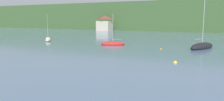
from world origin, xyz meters
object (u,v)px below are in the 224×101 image
object	(u,v)px
sailboat_far_5	(202,47)
mooring_buoy_far	(161,49)
sailboat_far_1	(48,40)
sailboat_far_3	(113,44)
shore_building_west	(105,23)
mooring_buoy_near	(175,63)

from	to	relation	value
sailboat_far_5	mooring_buoy_far	size ratio (longest dim) A/B	26.31
sailboat_far_1	sailboat_far_5	world-z (taller)	sailboat_far_5
sailboat_far_5	sailboat_far_3	bearing A→B (deg)	120.39
sailboat_far_1	sailboat_far_5	distance (m)	37.17
shore_building_west	sailboat_far_1	size ratio (longest dim) A/B	1.02
shore_building_west	mooring_buoy_near	bearing A→B (deg)	-54.95
sailboat_far_3	mooring_buoy_near	distance (m)	20.79
sailboat_far_3	mooring_buoy_near	bearing A→B (deg)	114.11
mooring_buoy_near	mooring_buoy_far	bearing A→B (deg)	111.58
sailboat_far_1	mooring_buoy_near	size ratio (longest dim) A/B	13.32
shore_building_west	sailboat_far_3	world-z (taller)	shore_building_west
sailboat_far_5	mooring_buoy_near	world-z (taller)	sailboat_far_5
shore_building_west	sailboat_far_5	distance (m)	64.62
sailboat_far_1	mooring_buoy_near	xyz separation A→B (m)	(34.79, -14.06, -0.27)
shore_building_west	mooring_buoy_far	xyz separation A→B (m)	(38.76, -50.12, -3.56)
mooring_buoy_near	sailboat_far_5	bearing A→B (deg)	81.95
sailboat_far_3	mooring_buoy_far	bearing A→B (deg)	145.63
sailboat_far_1	sailboat_far_3	distance (m)	19.07
sailboat_far_3	sailboat_far_5	bearing A→B (deg)	163.61
shore_building_west	sailboat_far_1	world-z (taller)	shore_building_west
shore_building_west	mooring_buoy_far	size ratio (longest dim) A/B	17.54
shore_building_west	sailboat_far_5	world-z (taller)	sailboat_far_5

